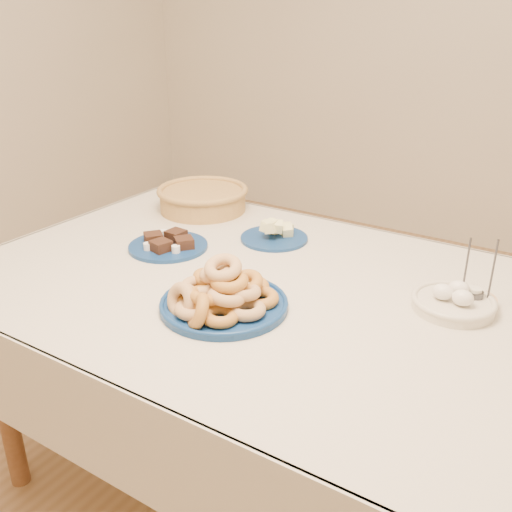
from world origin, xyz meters
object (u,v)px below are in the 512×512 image
at_px(donut_platter, 222,296).
at_px(brownie_plate, 168,244).
at_px(dining_table, 266,317).
at_px(melon_plate, 275,234).
at_px(wicker_basket, 203,198).
at_px(egg_bowl, 453,302).
at_px(candle_holder, 474,300).

bearing_deg(donut_platter, brownie_plate, 148.52).
bearing_deg(dining_table, donut_platter, -95.51).
xyz_separation_m(melon_plate, brownie_plate, (-0.24, -0.24, -0.01)).
distance_m(melon_plate, wicker_basket, 0.39).
xyz_separation_m(donut_platter, egg_bowl, (0.48, 0.31, -0.01)).
bearing_deg(candle_holder, wicker_basket, 167.94).
height_order(melon_plate, brownie_plate, melon_plate).
height_order(melon_plate, wicker_basket, wicker_basket).
relative_size(dining_table, candle_holder, 9.37).
bearing_deg(egg_bowl, wicker_basket, 165.01).
xyz_separation_m(brownie_plate, egg_bowl, (0.85, 0.08, 0.01)).
bearing_deg(egg_bowl, melon_plate, 165.31).
bearing_deg(donut_platter, egg_bowl, 32.48).
bearing_deg(dining_table, melon_plate, 116.42).
xyz_separation_m(donut_platter, brownie_plate, (-0.37, 0.23, -0.02)).
xyz_separation_m(dining_table, egg_bowl, (0.47, 0.13, 0.13)).
distance_m(brownie_plate, egg_bowl, 0.86).
relative_size(dining_table, melon_plate, 6.66).
bearing_deg(melon_plate, brownie_plate, -134.97).
distance_m(melon_plate, candle_holder, 0.66).
distance_m(donut_platter, wicker_basket, 0.76).
bearing_deg(brownie_plate, egg_bowl, 5.56).
height_order(wicker_basket, egg_bowl, wicker_basket).
bearing_deg(egg_bowl, brownie_plate, -174.44).
relative_size(donut_platter, egg_bowl, 1.89).
bearing_deg(melon_plate, wicker_basket, 164.51).
bearing_deg(brownie_plate, melon_plate, 45.03).
relative_size(donut_platter, wicker_basket, 0.98).
bearing_deg(candle_holder, brownie_plate, -171.85).
relative_size(melon_plate, brownie_plate, 0.81).
relative_size(melon_plate, wicker_basket, 0.59).
relative_size(wicker_basket, egg_bowl, 1.93).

